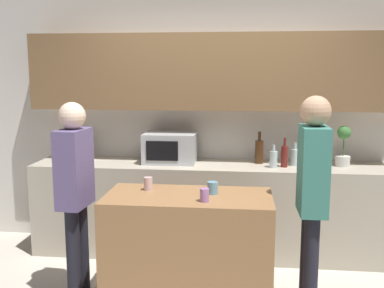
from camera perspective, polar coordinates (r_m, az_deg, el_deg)
The scene contains 16 objects.
back_wall at distance 4.66m, azimuth 3.07°, elevation 5.58°, with size 6.40×0.40×2.70m.
back_counter at distance 4.58m, azimuth 2.75°, elevation -8.20°, with size 3.60×0.62×0.92m.
kitchen_island at distance 3.54m, azimuth -0.46°, elevation -13.63°, with size 1.26×0.61×0.91m.
microwave at distance 4.53m, azimuth -2.79°, elevation -0.48°, with size 0.52×0.39×0.30m.
toaster at distance 4.79m, azimuth -14.12°, elevation -0.95°, with size 0.26×0.16×0.18m.
potted_plant at distance 4.58m, azimuth 18.67°, elevation -0.25°, with size 0.14×0.14×0.39m.
bottle_0 at distance 4.53m, azimuth 8.52°, elevation -0.92°, with size 0.08×0.08×0.32m.
bottle_1 at distance 4.36m, azimuth 10.30°, elevation -1.88°, with size 0.08×0.08×0.22m.
bottle_2 at distance 4.40m, azimuth 11.65°, elevation -1.49°, with size 0.06×0.06×0.28m.
bottle_3 at distance 4.50m, azimuth 12.92°, elevation -1.61°, with size 0.08×0.08×0.22m.
bottle_4 at distance 4.60m, azimuth 14.13°, elevation -1.20°, with size 0.08×0.08×0.27m.
cup_0 at distance 3.54m, azimuth -5.59°, elevation -5.04°, with size 0.07×0.07×0.10m.
cup_1 at distance 3.22m, azimuth 1.59°, elevation -6.50°, with size 0.07×0.07×0.10m.
cup_2 at distance 3.42m, azimuth 2.64°, elevation -5.58°, with size 0.08×0.08×0.09m.
person_left at distance 3.39m, azimuth 15.03°, elevation -5.46°, with size 0.22×0.34×1.66m.
person_center at distance 3.66m, azimuth -14.64°, elevation -5.06°, with size 0.22×0.35×1.60m.
Camera 1 is at (0.27, -2.98, 1.83)m, focal length 42.00 mm.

